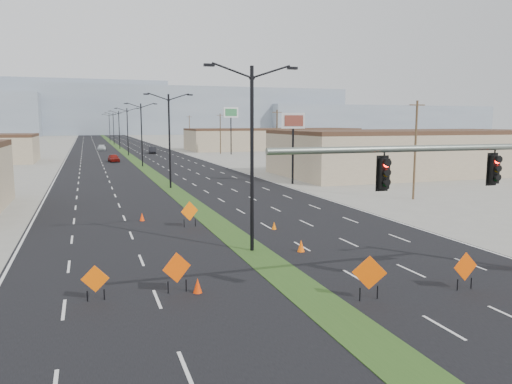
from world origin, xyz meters
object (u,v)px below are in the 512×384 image
object	(u,v)px
cone_3	(142,217)
pole_sign_east_near	(293,127)
streetlight_0	(252,153)
construction_sign_0	(95,280)
construction_sign_4	(465,268)
cone_1	(301,246)
streetlight_6	(110,127)
construction_sign_3	(369,274)
streetlight_3	(128,130)
streetlight_4	(119,129)
streetlight_2	(142,133)
construction_sign_2	(190,212)
car_far	(102,148)
cone_2	(274,226)
streetlight_5	(114,127)
cone_0	(198,286)
streetlight_1	(169,138)
pole_sign_east_far	(231,116)
construction_sign_1	(177,269)
car_left	(114,158)
car_mid	(152,150)

from	to	relation	value
cone_3	pole_sign_east_near	size ratio (longest dim) A/B	0.07
streetlight_0	construction_sign_0	xyz separation A→B (m)	(-8.32, -5.36, -4.57)
construction_sign_4	cone_1	world-z (taller)	construction_sign_4
streetlight_6	pole_sign_east_near	world-z (taller)	streetlight_6
cone_3	construction_sign_3	bearing A→B (deg)	-70.55
streetlight_3	streetlight_4	world-z (taller)	same
streetlight_2	construction_sign_2	distance (m)	48.81
streetlight_0	streetlight_4	xyz separation A→B (m)	(0.00, 112.00, 0.00)
cone_1	pole_sign_east_near	bearing A→B (deg)	67.95
car_far	construction_sign_0	xyz separation A→B (m)	(-3.53, -111.81, 0.16)
construction_sign_4	cone_2	xyz separation A→B (m)	(-3.37, 13.83, -0.69)
streetlight_6	streetlight_3	bearing A→B (deg)	-90.00
streetlight_3	streetlight_5	bearing A→B (deg)	90.00
construction_sign_4	cone_1	xyz separation A→B (m)	(-4.02, 7.97, -0.62)
cone_0	pole_sign_east_near	size ratio (longest dim) A/B	0.08
streetlight_6	construction_sign_3	bearing A→B (deg)	-89.35
streetlight_1	streetlight_5	world-z (taller)	same
car_far	cone_0	world-z (taller)	car_far
streetlight_3	construction_sign_3	distance (m)	92.91
pole_sign_east_far	streetlight_6	bearing A→B (deg)	100.07
streetlight_0	streetlight_5	bearing A→B (deg)	90.00
construction_sign_1	construction_sign_4	distance (m)	12.14
cone_0	cone_1	world-z (taller)	cone_1
streetlight_3	car_far	xyz separation A→B (m)	(-4.79, 22.46, -4.73)
car_far	streetlight_6	bearing A→B (deg)	87.88
car_far	construction_sign_3	xyz separation A→B (m)	(6.79, -115.24, 0.40)
cone_3	construction_sign_0	bearing A→B (deg)	-102.29
car_left	cone_3	xyz separation A→B (m)	(-0.96, -56.70, -0.41)
streetlight_3	streetlight_4	distance (m)	28.00
car_far	construction_sign_3	size ratio (longest dim) A/B	2.59
car_far	construction_sign_1	size ratio (longest dim) A/B	2.75
streetlight_0	streetlight_4	size ratio (longest dim) A/B	1.00
pole_sign_east_near	streetlight_1	bearing A→B (deg)	-160.88
construction_sign_4	cone_2	size ratio (longest dim) A/B	3.05
construction_sign_3	pole_sign_east_far	bearing A→B (deg)	102.42
streetlight_2	streetlight_3	size ratio (longest dim) A/B	1.00
streetlight_3	cone_2	xyz separation A→B (m)	(3.14, -79.17, -5.15)
cone_0	pole_sign_east_far	distance (m)	90.56
streetlight_0	construction_sign_2	xyz separation A→B (m)	(-2.00, 7.43, -4.38)
streetlight_6	car_mid	xyz separation A→B (m)	(5.84, -77.63, -4.69)
construction_sign_2	construction_sign_3	world-z (taller)	construction_sign_3
construction_sign_0	cone_1	distance (m)	11.66
streetlight_6	construction_sign_1	size ratio (longest dim) A/B	5.79
streetlight_4	streetlight_6	world-z (taller)	same
construction_sign_4	construction_sign_3	bearing A→B (deg)	173.98
streetlight_3	pole_sign_east_far	xyz separation A→B (m)	(21.79, -3.43, 3.05)
streetlight_3	construction_sign_2	xyz separation A→B (m)	(-2.00, -76.57, -4.38)
cone_0	car_left	bearing A→B (deg)	89.68
cone_0	streetlight_5	bearing A→B (deg)	88.31
car_far	cone_0	xyz separation A→B (m)	(0.50, -112.22, -0.37)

